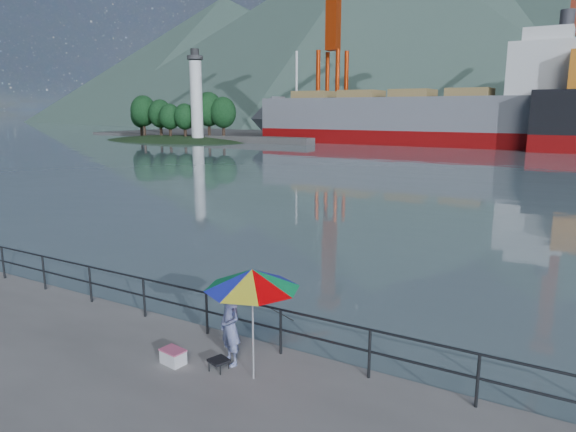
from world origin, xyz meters
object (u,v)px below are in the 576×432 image
object	(u,v)px
bulk_carrier	(433,116)
beach_umbrella	(252,279)
cooler_bag	(173,357)
fisherman	(230,326)

from	to	relation	value
bulk_carrier	beach_umbrella	bearing A→B (deg)	-77.78
beach_umbrella	bulk_carrier	size ratio (longest dim) A/B	0.04
cooler_bag	bulk_carrier	xyz separation A→B (m)	(-13.96, 72.94, 3.97)
fisherman	beach_umbrella	xyz separation A→B (m)	(0.75, -0.28, 1.22)
fisherman	cooler_bag	world-z (taller)	fisherman
bulk_carrier	fisherman	bearing A→B (deg)	-78.30
beach_umbrella	bulk_carrier	bearing A→B (deg)	102.22
fisherman	cooler_bag	size ratio (longest dim) A/B	3.32
fisherman	beach_umbrella	distance (m)	1.46
fisherman	bulk_carrier	xyz separation A→B (m)	(-14.98, 72.33, 3.30)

